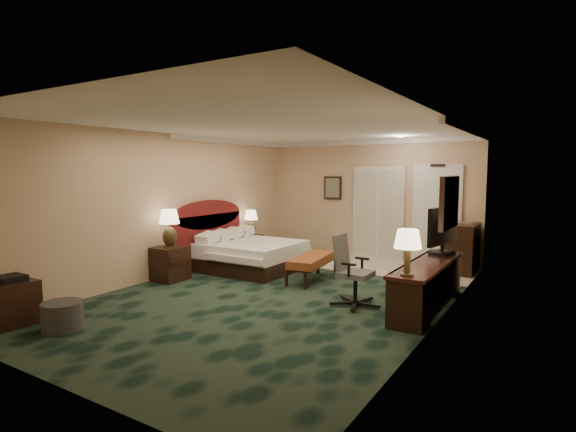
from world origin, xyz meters
The scene contains 26 objects.
floor centered at (0.00, 0.00, 0.00)m, with size 5.00×7.50×0.00m, color black.
ceiling centered at (0.00, 0.00, 2.70)m, with size 5.00×7.50×0.00m, color white.
wall_back centered at (0.00, 3.75, 1.35)m, with size 5.00×0.00×2.70m, color tan.
wall_front centered at (0.00, -3.75, 1.35)m, with size 5.00×0.00×2.70m, color tan.
wall_left centered at (-2.50, 0.00, 1.35)m, with size 0.00×7.50×2.70m, color tan.
wall_right centered at (2.50, 0.00, 1.35)m, with size 0.00×7.50×2.70m, color tan.
crown_molding centered at (0.00, 0.00, 2.65)m, with size 5.00×7.50×0.10m, color silver, non-canonical shape.
tile_patch centered at (0.90, 2.90, 0.01)m, with size 3.20×1.70×0.01m, color beige.
headboard centered at (-2.44, 1.00, 0.70)m, with size 0.12×2.00×1.40m, color #4F0D0C, non-canonical shape.
entry_door centered at (1.55, 3.72, 1.05)m, with size 1.02×0.06×2.18m, color silver.
closet_doors centered at (0.25, 3.71, 1.05)m, with size 1.20×0.06×2.10m, color beige.
wall_art centered at (-0.90, 3.71, 1.60)m, with size 0.45×0.06×0.55m, color slate.
wall_mirror centered at (2.46, 0.60, 1.55)m, with size 0.05×0.95×0.75m, color white.
bed centered at (-1.50, 1.23, 0.29)m, with size 1.80×1.67×0.57m, color white.
nightstand_near centered at (-2.23, -0.28, 0.31)m, with size 0.50×0.57×0.62m, color black.
nightstand_far centered at (-2.27, 2.24, 0.26)m, with size 0.42×0.48×0.53m, color black.
lamp_near centered at (-2.21, -0.30, 0.97)m, with size 0.37×0.37×0.69m, color black, non-canonical shape.
lamp_far centered at (-2.26, 2.24, 0.82)m, with size 0.31×0.31×0.58m, color black, non-canonical shape.
bed_bench centered at (0.00, 1.06, 0.23)m, with size 0.47×1.37×0.46m, color brown.
ottoman centered at (-1.46, -2.84, 0.18)m, with size 0.50×0.50×0.35m, color #2D2C2E.
side_table centered at (-2.21, -3.07, 0.29)m, with size 0.53×0.53×0.57m, color black.
desk centered at (2.22, 0.48, 0.34)m, with size 0.51×2.37×0.68m, color black.
tv centered at (2.24, 1.22, 1.06)m, with size 0.08×0.97×0.75m, color black.
desk_lamp centered at (2.21, -0.52, 0.98)m, with size 0.34×0.34×0.60m, color black, non-canonical shape.
desk_chair centered at (1.28, 0.04, 0.53)m, with size 0.61×0.58×1.06m, color #535353, non-canonical shape.
minibar centered at (2.19, 3.20, 0.49)m, with size 0.51×0.92×0.97m, color black.
Camera 1 is at (3.85, -6.02, 1.99)m, focal length 28.00 mm.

